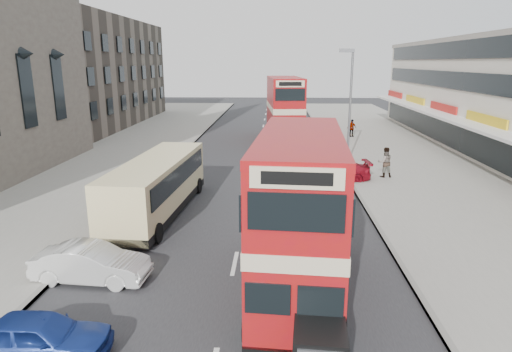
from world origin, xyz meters
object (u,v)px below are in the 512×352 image
(car_right_a, at_px, (333,171))
(car_right_b, at_px, (324,156))
(bus_second, at_px, (285,109))
(bus_main, at_px, (299,214))
(street_lamp, at_px, (349,99))
(cyclist, at_px, (318,145))
(coach, at_px, (157,184))
(car_right_c, at_px, (311,130))
(pedestrian_far, at_px, (352,128))
(car_left_near, at_px, (39,337))
(pedestrian_near, at_px, (385,162))
(car_left_front, at_px, (91,263))

(car_right_a, bearing_deg, car_right_b, 175.57)
(bus_second, xyz_separation_m, car_right_a, (2.80, -14.95, -2.33))
(car_right_a, distance_m, car_right_b, 5.19)
(bus_main, xyz_separation_m, car_right_a, (2.83, 13.65, -1.98))
(bus_main, xyz_separation_m, bus_second, (0.03, 28.60, 0.35))
(street_lamp, relative_size, cyclist, 4.21)
(coach, bearing_deg, cyclist, 62.57)
(car_right_a, xyz_separation_m, car_right_c, (-0.08, 16.84, 0.01))
(street_lamp, relative_size, bus_second, 0.78)
(street_lamp, xyz_separation_m, coach, (-10.81, -10.55, -3.30))
(coach, xyz_separation_m, pedestrian_far, (13.15, 22.60, -0.49))
(car_right_c, bearing_deg, cyclist, -4.24)
(bus_second, distance_m, car_left_near, 33.12)
(pedestrian_near, height_order, pedestrian_far, pedestrian_near)
(cyclist, bearing_deg, car_left_front, -107.26)
(bus_main, height_order, cyclist, bus_main)
(coach, bearing_deg, car_right_a, 37.85)
(pedestrian_near, bearing_deg, car_left_front, 40.08)
(car_right_c, xyz_separation_m, cyclist, (-0.08, -7.94, -0.04))
(car_right_c, distance_m, cyclist, 7.94)
(pedestrian_near, bearing_deg, coach, 22.24)
(street_lamp, relative_size, car_right_c, 2.04)
(coach, bearing_deg, pedestrian_near, 32.71)
(street_lamp, bearing_deg, car_left_front, -122.71)
(car_left_front, height_order, car_right_b, car_left_front)
(pedestrian_near, bearing_deg, car_right_c, -84.89)
(car_left_near, distance_m, pedestrian_far, 36.16)
(bus_second, height_order, pedestrian_far, bus_second)
(coach, relative_size, pedestrian_far, 5.68)
(car_right_a, relative_size, car_right_c, 1.15)
(street_lamp, height_order, car_left_front, street_lamp)
(bus_second, bearing_deg, street_lamp, 106.83)
(car_left_near, bearing_deg, bus_main, -62.90)
(coach, height_order, car_right_b, coach)
(bus_main, distance_m, car_right_c, 30.68)
(car_right_b, bearing_deg, cyclist, -177.32)
(car_left_front, distance_m, pedestrian_near, 19.24)
(car_left_front, xyz_separation_m, pedestrian_near, (13.15, 14.05, 0.48))
(coach, height_order, car_right_a, coach)
(bus_main, bearing_deg, car_right_b, -94.12)
(street_lamp, relative_size, pedestrian_near, 4.18)
(bus_main, relative_size, bus_second, 0.89)
(bus_main, distance_m, pedestrian_near, 15.68)
(car_right_b, height_order, pedestrian_far, pedestrian_far)
(coach, height_order, pedestrian_far, coach)
(street_lamp, xyz_separation_m, car_left_near, (-10.92, -21.59, -4.18))
(car_right_c, relative_size, cyclist, 2.06)
(street_lamp, bearing_deg, car_right_b, 146.37)
(car_left_front, xyz_separation_m, pedestrian_far, (13.61, 29.60, 0.35))
(car_left_near, xyz_separation_m, pedestrian_far, (13.26, 33.64, 0.39))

